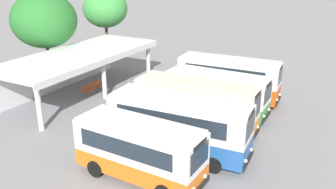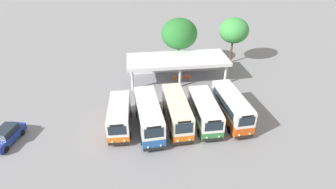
{
  "view_description": "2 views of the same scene",
  "coord_description": "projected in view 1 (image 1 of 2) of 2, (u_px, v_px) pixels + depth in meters",
  "views": [
    {
      "loc": [
        -19.87,
        -5.87,
        10.3
      ],
      "look_at": [
        0.9,
        5.51,
        1.5
      ],
      "focal_mm": 38.57,
      "sensor_mm": 36.0,
      "label": 1
    },
    {
      "loc": [
        -4.8,
        -21.38,
        18.24
      ],
      "look_at": [
        -1.03,
        6.59,
        1.7
      ],
      "focal_mm": 28.54,
      "sensor_mm": 36.0,
      "label": 2
    }
  ],
  "objects": [
    {
      "name": "ground_plane",
      "position": [
        238.0,
        136.0,
        22.56
      ],
      "size": [
        180.0,
        180.0,
        0.0
      ],
      "primitive_type": "plane",
      "color": "gray"
    },
    {
      "name": "city_bus_nearest_orange",
      "position": [
        140.0,
        148.0,
        17.64
      ],
      "size": [
        2.48,
        6.68,
        3.0
      ],
      "color": "black",
      "rests_on": "ground"
    },
    {
      "name": "city_bus_second_in_row",
      "position": [
        179.0,
        124.0,
        19.9
      ],
      "size": [
        2.78,
        8.06,
        3.36
      ],
      "color": "black",
      "rests_on": "ground"
    },
    {
      "name": "city_bus_middle_cream",
      "position": [
        196.0,
        104.0,
        22.69
      ],
      "size": [
        2.43,
        7.86,
        3.29
      ],
      "color": "black",
      "rests_on": "ground"
    },
    {
      "name": "city_bus_fourth_amber",
      "position": [
        217.0,
        92.0,
        25.23
      ],
      "size": [
        2.43,
        7.26,
        3.0
      ],
      "color": "black",
      "rests_on": "ground"
    },
    {
      "name": "city_bus_fifth_blue",
      "position": [
        229.0,
        77.0,
        27.87
      ],
      "size": [
        2.53,
        7.9,
        3.31
      ],
      "color": "black",
      "rests_on": "ground"
    },
    {
      "name": "terminal_canopy",
      "position": [
        73.0,
        61.0,
        29.24
      ],
      "size": [
        14.48,
        5.83,
        3.4
      ],
      "color": "silver",
      "rests_on": "ground"
    },
    {
      "name": "waiting_chair_end_by_column",
      "position": [
        85.0,
        90.0,
        28.95
      ],
      "size": [
        0.45,
        0.45,
        0.86
      ],
      "color": "slate",
      "rests_on": "ground"
    },
    {
      "name": "waiting_chair_second_from_end",
      "position": [
        91.0,
        88.0,
        29.58
      ],
      "size": [
        0.45,
        0.45,
        0.86
      ],
      "color": "slate",
      "rests_on": "ground"
    },
    {
      "name": "waiting_chair_middle_seat",
      "position": [
        97.0,
        85.0,
        30.15
      ],
      "size": [
        0.45,
        0.45,
        0.86
      ],
      "color": "slate",
      "rests_on": "ground"
    },
    {
      "name": "waiting_chair_fourth_seat",
      "position": [
        102.0,
        83.0,
        30.77
      ],
      "size": [
        0.45,
        0.45,
        0.86
      ],
      "color": "slate",
      "rests_on": "ground"
    },
    {
      "name": "roadside_tree_behind_canopy",
      "position": [
        44.0,
        20.0,
        30.83
      ],
      "size": [
        5.58,
        5.58,
        7.9
      ],
      "color": "brown",
      "rests_on": "ground"
    },
    {
      "name": "roadside_tree_east_of_canopy",
      "position": [
        105.0,
        9.0,
        38.39
      ],
      "size": [
        4.74,
        4.74,
        7.54
      ],
      "color": "brown",
      "rests_on": "ground"
    }
  ]
}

